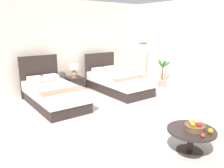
# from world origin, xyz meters

# --- Properties ---
(ground_plane) EXTENTS (9.94, 9.75, 0.02)m
(ground_plane) POSITION_xyz_m (0.00, 0.00, -0.01)
(ground_plane) COLOR #B6ADA5
(wall_back) EXTENTS (9.94, 0.12, 2.89)m
(wall_back) POSITION_xyz_m (0.00, 3.08, 1.45)
(wall_back) COLOR silver
(wall_back) RESTS_ON ground
(wall_side_right) EXTENTS (0.12, 5.35, 2.89)m
(wall_side_right) POSITION_xyz_m (3.17, 0.40, 1.45)
(wall_side_right) COLOR #EFDFC9
(wall_side_right) RESTS_ON ground
(bed_near_window) EXTENTS (1.15, 2.21, 1.23)m
(bed_near_window) POSITION_xyz_m (-1.09, 1.75, 0.31)
(bed_near_window) COLOR #2D2320
(bed_near_window) RESTS_ON ground
(bed_near_corner) EXTENTS (1.19, 2.24, 1.16)m
(bed_near_corner) POSITION_xyz_m (1.09, 1.74, 0.31)
(bed_near_corner) COLOR #2D2320
(bed_near_corner) RESTS_ON ground
(nightstand) EXTENTS (0.48, 0.50, 0.46)m
(nightstand) POSITION_xyz_m (0.01, 2.62, 0.23)
(nightstand) COLOR #2D2320
(nightstand) RESTS_ON ground
(table_lamp) EXTENTS (0.33, 0.33, 0.42)m
(table_lamp) POSITION_xyz_m (0.01, 2.64, 0.73)
(table_lamp) COLOR tan
(table_lamp) RESTS_ON nightstand
(coffee_table) EXTENTS (0.79, 0.79, 0.41)m
(coffee_table) POSITION_xyz_m (-0.21, -1.88, 0.31)
(coffee_table) COLOR #2D2320
(coffee_table) RESTS_ON ground
(fruit_bowl) EXTENTS (0.34, 0.34, 0.21)m
(fruit_bowl) POSITION_xyz_m (-0.18, -1.92, 0.48)
(fruit_bowl) COLOR brown
(fruit_bowl) RESTS_ON coffee_table
(loose_apple) EXTENTS (0.07, 0.07, 0.07)m
(loose_apple) POSITION_xyz_m (-0.32, -2.15, 0.44)
(loose_apple) COLOR #BC362D
(loose_apple) RESTS_ON coffee_table
(loose_orange) EXTENTS (0.09, 0.09, 0.09)m
(loose_orange) POSITION_xyz_m (-0.10, -2.15, 0.45)
(loose_orange) COLOR orange
(loose_orange) RESTS_ON coffee_table
(floor_lamp_corner) EXTENTS (0.23, 0.23, 1.47)m
(floor_lamp_corner) POSITION_xyz_m (2.74, 2.31, 0.73)
(floor_lamp_corner) COLOR #322614
(floor_lamp_corner) RESTS_ON ground
(potted_palm) EXTENTS (0.55, 0.56, 0.99)m
(potted_palm) POSITION_xyz_m (2.73, 1.30, 0.32)
(potted_palm) COLOR gray
(potted_palm) RESTS_ON ground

